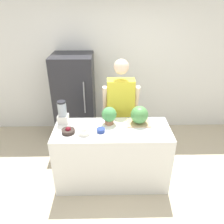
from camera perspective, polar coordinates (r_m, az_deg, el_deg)
ground_plane at (r=3.39m, az=0.13°, el=-20.90°), size 14.00×14.00×0.00m
wall_back at (r=4.41m, az=-0.43°, el=11.26°), size 8.00×0.06×2.60m
counter_island at (r=3.31m, az=0.01°, el=-11.29°), size 1.63×0.66×0.93m
refrigerator at (r=4.25m, az=-9.60°, el=3.51°), size 0.73×0.71×1.67m
person at (r=3.57m, az=2.22°, el=0.31°), size 0.57×0.27×1.75m
cutting_board at (r=3.19m, az=6.91°, el=-2.85°), size 0.35×0.24×0.01m
watermelon at (r=3.13m, az=7.16°, el=-0.74°), size 0.25×0.25×0.25m
bowl_cherries at (r=3.00m, az=-11.36°, el=-4.85°), size 0.18×0.18×0.09m
bowl_cream at (r=2.94m, az=-7.26°, el=-5.08°), size 0.17×0.17×0.10m
bowl_small_blue at (r=2.97m, az=-2.95°, el=-4.78°), size 0.11×0.11×0.05m
blender at (r=3.19m, az=-12.79°, el=-0.30°), size 0.15×0.15×0.34m
potted_plant at (r=3.09m, az=-0.76°, el=-0.80°), size 0.21×0.21×0.26m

